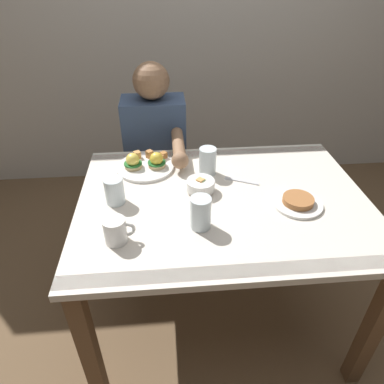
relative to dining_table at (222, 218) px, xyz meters
name	(u,v)px	position (x,y,z in m)	size (l,w,h in m)	color
ground_plane	(216,310)	(0.00, 0.00, -0.63)	(6.00, 6.00, 0.00)	brown
back_wall	(192,3)	(0.00, 1.50, 0.67)	(4.80, 0.10, 2.60)	beige
dining_table	(222,218)	(0.00, 0.00, 0.00)	(1.20, 0.90, 0.74)	silver
eggs_benedict_plate	(145,164)	(-0.33, 0.27, 0.13)	(0.27, 0.27, 0.09)	white
fruit_bowl	(201,186)	(-0.09, 0.06, 0.14)	(0.12, 0.12, 0.06)	white
coffee_mug	(116,230)	(-0.42, -0.22, 0.16)	(0.11, 0.08, 0.09)	white
fork	(239,181)	(0.09, 0.13, 0.11)	(0.15, 0.08, 0.00)	silver
water_glass_near	(115,192)	(-0.44, 0.01, 0.16)	(0.08, 0.08, 0.11)	silver
water_glass_far	(201,214)	(-0.12, -0.17, 0.16)	(0.08, 0.08, 0.13)	silver
water_glass_extra	(208,163)	(-0.04, 0.20, 0.16)	(0.08, 0.08, 0.13)	silver
side_plate	(298,202)	(0.29, -0.07, 0.12)	(0.20, 0.20, 0.04)	white
diner_person	(156,152)	(-0.28, 0.60, 0.02)	(0.34, 0.54, 1.14)	#33333D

